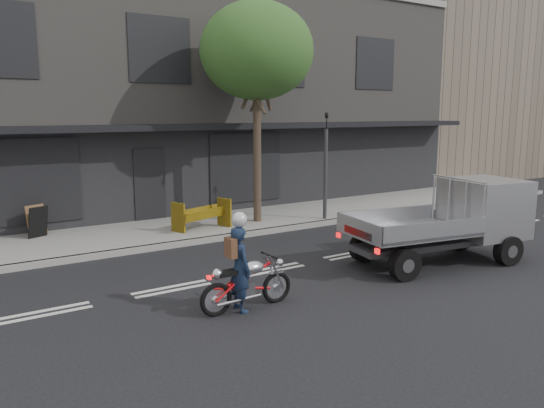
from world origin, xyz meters
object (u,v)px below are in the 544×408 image
(traffic_light_pole, at_px, (325,172))
(sandwich_board, at_px, (38,222))
(flatbed_ute, at_px, (471,212))
(construction_barrier, at_px, (205,215))
(motorcycle, at_px, (247,282))
(street_tree, at_px, (257,52))
(rider, at_px, (240,269))

(traffic_light_pole, bearing_deg, sandwich_board, 164.99)
(flatbed_ute, relative_size, sandwich_board, 5.31)
(flatbed_ute, relative_size, construction_barrier, 2.89)
(flatbed_ute, height_order, sandwich_board, flatbed_ute)
(motorcycle, bearing_deg, construction_barrier, 71.72)
(sandwich_board, bearing_deg, flatbed_ute, -64.12)
(traffic_light_pole, height_order, construction_barrier, traffic_light_pole)
(street_tree, xyz_separation_m, traffic_light_pole, (2.00, -0.85, -3.63))
(traffic_light_pole, xyz_separation_m, rider, (-6.02, -5.11, -0.88))
(rider, xyz_separation_m, sandwich_board, (-2.11, 7.30, -0.19))
(rider, bearing_deg, street_tree, -33.50)
(rider, relative_size, construction_barrier, 0.97)
(rider, bearing_deg, sandwich_board, 16.64)
(flatbed_ute, xyz_separation_m, construction_barrier, (-4.26, 5.68, -0.55))
(motorcycle, bearing_deg, rider, -179.49)
(traffic_light_pole, bearing_deg, construction_barrier, 172.74)
(sandwich_board, bearing_deg, traffic_light_pole, -38.03)
(sandwich_board, bearing_deg, construction_barrier, -44.91)
(street_tree, bearing_deg, rider, -124.01)
(traffic_light_pole, xyz_separation_m, flatbed_ute, (0.30, -5.18, -0.50))
(street_tree, bearing_deg, motorcycle, -123.00)
(motorcycle, distance_m, rider, 0.32)
(street_tree, distance_m, rider, 8.49)
(traffic_light_pole, bearing_deg, street_tree, 156.97)
(construction_barrier, bearing_deg, motorcycle, -108.79)
(street_tree, relative_size, rider, 4.38)
(traffic_light_pole, bearing_deg, flatbed_ute, -86.71)
(sandwich_board, bearing_deg, motorcycle, -95.80)
(street_tree, bearing_deg, flatbed_ute, -69.13)
(rider, bearing_deg, flatbed_ute, -90.05)
(traffic_light_pole, height_order, flatbed_ute, traffic_light_pole)
(street_tree, height_order, sandwich_board, street_tree)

